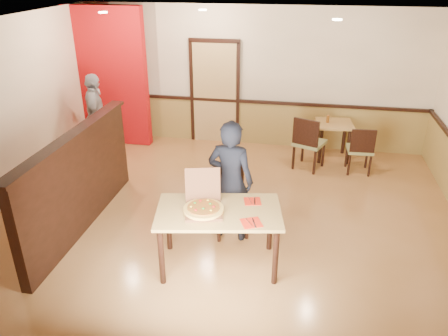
# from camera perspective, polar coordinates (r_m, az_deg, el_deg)

# --- Properties ---
(floor) EXTENTS (7.00, 7.00, 0.00)m
(floor) POSITION_cam_1_polar(r_m,az_deg,el_deg) (6.36, -0.35, -8.29)
(floor) COLOR #B67D47
(floor) RESTS_ON ground
(ceiling) EXTENTS (7.00, 7.00, 0.00)m
(ceiling) POSITION_cam_1_polar(r_m,az_deg,el_deg) (5.35, -0.43, 17.55)
(ceiling) COLOR black
(ceiling) RESTS_ON wall_back
(wall_back) EXTENTS (7.00, 0.00, 7.00)m
(wall_back) POSITION_cam_1_polar(r_m,az_deg,el_deg) (9.01, 3.92, 11.66)
(wall_back) COLOR #F6E3C1
(wall_back) RESTS_ON floor
(wainscot_back) EXTENTS (7.00, 0.04, 0.90)m
(wainscot_back) POSITION_cam_1_polar(r_m,az_deg,el_deg) (9.25, 3.73, 5.89)
(wainscot_back) COLOR olive
(wainscot_back) RESTS_ON floor
(chair_rail_back) EXTENTS (7.00, 0.06, 0.06)m
(chair_rail_back) POSITION_cam_1_polar(r_m,az_deg,el_deg) (9.09, 3.79, 8.65)
(chair_rail_back) COLOR black
(chair_rail_back) RESTS_ON wall_back
(back_door) EXTENTS (0.90, 0.06, 2.10)m
(back_door) POSITION_cam_1_polar(r_m,az_deg,el_deg) (9.19, -1.20, 9.72)
(back_door) COLOR tan
(back_door) RESTS_ON wall_back
(booth_partition) EXTENTS (0.20, 3.10, 1.44)m
(booth_partition) POSITION_cam_1_polar(r_m,az_deg,el_deg) (6.47, -18.40, -1.59)
(booth_partition) COLOR black
(booth_partition) RESTS_ON floor
(red_accent_panel) EXTENTS (1.60, 0.20, 2.78)m
(red_accent_panel) POSITION_cam_1_polar(r_m,az_deg,el_deg) (9.33, -14.82, 11.37)
(red_accent_panel) COLOR #A50B0F
(red_accent_panel) RESTS_ON floor
(spot_a) EXTENTS (0.14, 0.14, 0.02)m
(spot_a) POSITION_cam_1_polar(r_m,az_deg,el_deg) (7.78, -15.53, 19.01)
(spot_a) COLOR #FAECAF
(spot_a) RESTS_ON ceiling
(spot_b) EXTENTS (0.14, 0.14, 0.02)m
(spot_b) POSITION_cam_1_polar(r_m,az_deg,el_deg) (7.94, -2.81, 19.94)
(spot_b) COLOR #FAECAF
(spot_b) RESTS_ON ceiling
(spot_c) EXTENTS (0.14, 0.14, 0.02)m
(spot_c) POSITION_cam_1_polar(r_m,az_deg,el_deg) (6.75, 14.57, 18.26)
(spot_c) COLOR #FAECAF
(spot_c) RESTS_ON ceiling
(main_table) EXTENTS (1.64, 1.12, 0.81)m
(main_table) POSITION_cam_1_polar(r_m,az_deg,el_deg) (5.35, -0.69, -6.57)
(main_table) COLOR #B28A4B
(main_table) RESTS_ON floor
(diner_chair) EXTENTS (0.61, 0.61, 0.97)m
(diner_chair) POSITION_cam_1_polar(r_m,az_deg,el_deg) (6.14, 0.72, -3.87)
(diner_chair) COLOR olive
(diner_chair) RESTS_ON floor
(side_chair_left) EXTENTS (0.66, 0.66, 1.02)m
(side_chair_left) POSITION_cam_1_polar(r_m,az_deg,el_deg) (8.12, 10.94, 3.44)
(side_chair_left) COLOR olive
(side_chair_left) RESTS_ON floor
(side_chair_right) EXTENTS (0.46, 0.46, 0.89)m
(side_chair_right) POSITION_cam_1_polar(r_m,az_deg,el_deg) (8.22, 17.40, 2.47)
(side_chair_right) COLOR olive
(side_chair_right) RESTS_ON floor
(side_table) EXTENTS (0.74, 0.74, 0.73)m
(side_table) POSITION_cam_1_polar(r_m,az_deg,el_deg) (8.72, 14.13, 4.67)
(side_table) COLOR #B28A4B
(side_table) RESTS_ON floor
(diner) EXTENTS (0.67, 0.48, 1.72)m
(diner) POSITION_cam_1_polar(r_m,az_deg,el_deg) (5.85, 0.87, -1.75)
(diner) COLOR black
(diner) RESTS_ON floor
(passerby) EXTENTS (0.73, 1.05, 1.66)m
(passerby) POSITION_cam_1_polar(r_m,az_deg,el_deg) (8.77, -16.36, 6.41)
(passerby) COLOR #9898A0
(passerby) RESTS_ON floor
(pizza_box) EXTENTS (0.54, 0.60, 0.46)m
(pizza_box) POSITION_cam_1_polar(r_m,az_deg,el_deg) (5.27, -2.70, -5.02)
(pizza_box) COLOR brown
(pizza_box) RESTS_ON main_table
(pizza) EXTENTS (0.50, 0.50, 0.03)m
(pizza) POSITION_cam_1_polar(r_m,az_deg,el_deg) (5.23, -2.69, -5.38)
(pizza) COLOR #F0C257
(pizza) RESTS_ON pizza_box
(napkin_near) EXTENTS (0.30, 0.30, 0.01)m
(napkin_near) POSITION_cam_1_polar(r_m,az_deg,el_deg) (5.06, 3.59, -7.15)
(napkin_near) COLOR red
(napkin_near) RESTS_ON main_table
(napkin_far) EXTENTS (0.25, 0.25, 0.01)m
(napkin_far) POSITION_cam_1_polar(r_m,az_deg,el_deg) (5.49, 3.73, -4.35)
(napkin_far) COLOR red
(napkin_far) RESTS_ON main_table
(condiment) EXTENTS (0.06, 0.06, 0.14)m
(condiment) POSITION_cam_1_polar(r_m,az_deg,el_deg) (8.64, 13.41, 6.26)
(condiment) COLOR brown
(condiment) RESTS_ON side_table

